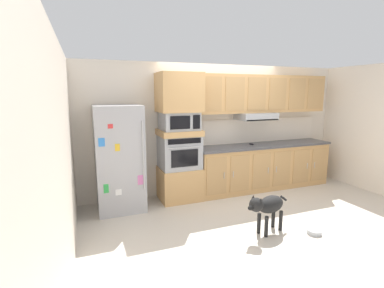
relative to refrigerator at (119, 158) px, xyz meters
The scene contains 17 objects.
ground_plane 2.31m from the refrigerator, 18.55° to the right, with size 9.60×9.60×0.00m, color beige.
back_kitchen_wall 2.10m from the refrigerator, 12.00° to the left, with size 6.20×0.12×2.50m, color silver.
side_panel_left 1.10m from the refrigerator, 138.75° to the right, with size 0.12×7.10×2.50m, color silver.
side_panel_right 4.89m from the refrigerator, ahead, with size 0.12×7.10×2.50m, color white.
refrigerator is the anchor object (origin of this frame).
oven_base_cabinet 1.23m from the refrigerator, ahead, with size 0.74×0.62×0.60m, color tan.
built_in_oven 1.08m from the refrigerator, ahead, with size 0.70×0.62×0.60m.
appliance_mid_shelf 1.14m from the refrigerator, ahead, with size 0.74×0.62×0.10m, color tan.
microwave 1.23m from the refrigerator, ahead, with size 0.64×0.54×0.32m.
appliance_upper_cabinet 1.53m from the refrigerator, ahead, with size 0.74×0.62×0.68m, color tan.
lower_cabinet_run 2.93m from the refrigerator, ahead, with size 2.90×0.63×0.88m.
countertop_slab 2.90m from the refrigerator, ahead, with size 2.94×0.64×0.04m, color #4C4C51.
backsplash_panel 2.93m from the refrigerator, ahead, with size 2.94×0.02×0.50m, color white.
upper_cabinet_with_hood 3.07m from the refrigerator, ahead, with size 2.90×0.48×0.88m.
screwdriver 2.63m from the refrigerator, ahead, with size 0.15×0.14×0.03m.
dog 2.47m from the refrigerator, 41.96° to the right, with size 0.80×0.35×0.59m.
dog_food_bowl 3.18m from the refrigerator, 37.96° to the right, with size 0.20×0.20×0.06m.
Camera 1 is at (-2.55, -4.07, 1.96)m, focal length 26.67 mm.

